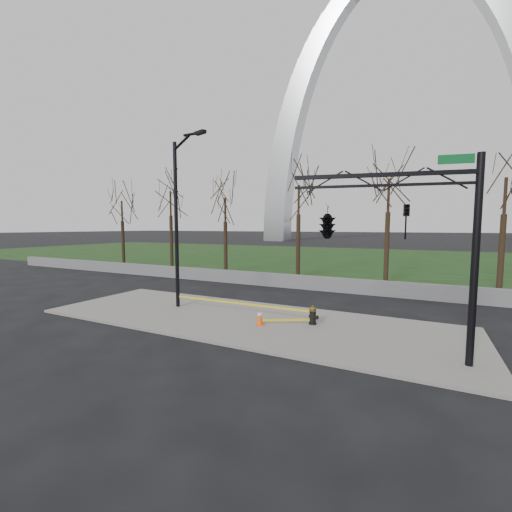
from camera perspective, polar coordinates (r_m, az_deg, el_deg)
The scene contains 11 objects.
ground at distance 14.45m, azimuth -2.28°, elevation -11.04°, with size 500.00×500.00×0.00m, color black.
sidewalk at distance 14.44m, azimuth -2.28°, elevation -10.85°, with size 18.00×6.00×0.10m, color slate.
grass_strip at distance 42.87m, azimuth 17.44°, elevation -0.48°, with size 120.00×40.00×0.06m, color black.
guardrail at distance 21.54m, azimuth 8.06°, elevation -4.49°, with size 60.00×0.30×0.90m, color #59595B.
gateway_arch at distance 91.94m, azimuth 22.88°, elevation 22.74°, with size 66.00×6.00×65.00m, color #B7BABF, non-canonical shape.
tree_row at distance 24.73m, azimuth 14.27°, elevation 4.84°, with size 48.84×4.00×7.95m.
fire_hydrant at distance 13.66m, azimuth 9.79°, elevation -10.09°, with size 0.48×0.33×0.77m.
traffic_cone at distance 13.40m, azimuth 0.67°, elevation -10.51°, with size 0.41×0.41×0.62m.
street_light at distance 16.28m, azimuth -13.19°, elevation 7.35°, with size 2.33×0.87×8.21m.
traffic_signal_mast at distance 10.28m, azimuth 16.50°, elevation 5.62°, with size 5.00×2.54×6.00m.
caution_tape at distance 14.56m, azimuth -1.23°, elevation -8.77°, with size 6.82×1.04×0.40m.
Camera 1 is at (6.71, -12.16, 4.01)m, focal length 23.19 mm.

